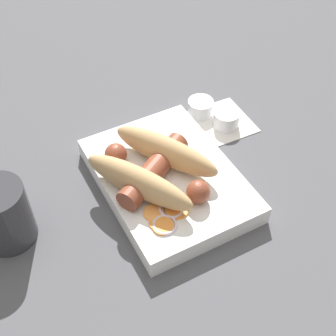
{
  "coord_description": "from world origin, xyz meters",
  "views": [
    {
      "loc": [
        -0.42,
        0.22,
        0.55
      ],
      "look_at": [
        0.0,
        0.0,
        0.04
      ],
      "focal_mm": 50.0,
      "sensor_mm": 36.0,
      "label": 1
    }
  ],
  "objects": [
    {
      "name": "napkin",
      "position": [
        0.09,
        -0.15,
        0.0
      ],
      "size": [
        0.11,
        0.11,
        0.0
      ],
      "color": "white",
      "rests_on": "ground_plane"
    },
    {
      "name": "sausage",
      "position": [
        -0.0,
        0.02,
        0.05
      ],
      "size": [
        0.16,
        0.14,
        0.03
      ],
      "color": "brown",
      "rests_on": "food_tray"
    },
    {
      "name": "condiment_cup_far",
      "position": [
        0.12,
        -0.13,
        0.01
      ],
      "size": [
        0.05,
        0.05,
        0.03
      ],
      "color": "white",
      "rests_on": "ground_plane"
    },
    {
      "name": "food_tray",
      "position": [
        0.0,
        0.0,
        0.02
      ],
      "size": [
        0.26,
        0.19,
        0.03
      ],
      "color": "white",
      "rests_on": "ground_plane"
    },
    {
      "name": "drink_glass",
      "position": [
        0.02,
        0.24,
        0.05
      ],
      "size": [
        0.08,
        0.08,
        0.1
      ],
      "color": "#333338",
      "rests_on": "ground_plane"
    },
    {
      "name": "ground_plane",
      "position": [
        0.0,
        0.0,
        0.0
      ],
      "size": [
        3.0,
        3.0,
        0.0
      ],
      "primitive_type": "plane",
      "color": "#4C4C51"
    },
    {
      "name": "pickled_veggies",
      "position": [
        -0.07,
        0.04,
        0.03
      ],
      "size": [
        0.06,
        0.08,
        0.0
      ],
      "color": "orange",
      "rests_on": "food_tray"
    },
    {
      "name": "condiment_cup_near",
      "position": [
        0.08,
        -0.16,
        0.01
      ],
      "size": [
        0.05,
        0.05,
        0.03
      ],
      "color": "white",
      "rests_on": "ground_plane"
    },
    {
      "name": "bread_roll",
      "position": [
        0.0,
        0.02,
        0.06
      ],
      "size": [
        0.21,
        0.18,
        0.05
      ],
      "color": "tan",
      "rests_on": "food_tray"
    }
  ]
}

